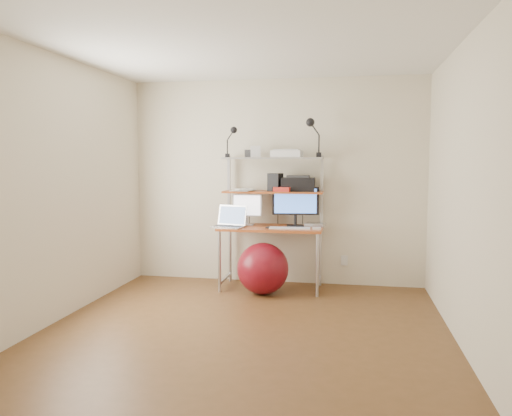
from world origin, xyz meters
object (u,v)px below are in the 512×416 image
at_px(monitor_silver, 247,208).
at_px(laptop, 231,222).
at_px(printer, 298,184).
at_px(exercise_ball, 263,269).
at_px(monitor_black, 296,203).

bearing_deg(monitor_silver, laptop, -127.32).
distance_m(printer, exercise_ball, 1.09).
height_order(laptop, printer, printer).
bearing_deg(printer, laptop, -162.68).
distance_m(monitor_silver, printer, 0.67).
relative_size(monitor_black, printer, 1.37).
bearing_deg(printer, monitor_black, -107.99).
bearing_deg(exercise_ball, laptop, 159.48).
xyz_separation_m(monitor_black, laptop, (-0.74, -0.19, -0.22)).
bearing_deg(printer, exercise_ball, -131.87).
relative_size(monitor_black, exercise_ball, 0.93).
distance_m(monitor_silver, laptop, 0.30).
height_order(monitor_black, printer, printer).
bearing_deg(exercise_ball, monitor_silver, 125.31).
relative_size(laptop, printer, 1.04).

